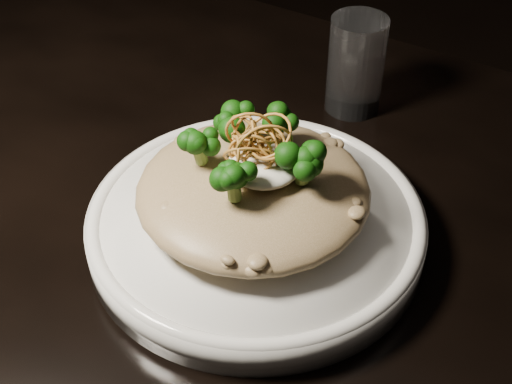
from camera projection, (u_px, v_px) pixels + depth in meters
table at (224, 278)px, 0.72m from camera, size 1.10×0.80×0.75m
plate at (256, 226)px, 0.63m from camera, size 0.30×0.30×0.03m
risotto at (253, 190)px, 0.61m from camera, size 0.20×0.20×0.04m
broccoli at (257, 145)px, 0.58m from camera, size 0.15×0.15×0.05m
cheese at (263, 166)px, 0.59m from camera, size 0.06×0.06×0.02m
shallots at (255, 136)px, 0.57m from camera, size 0.06×0.06×0.04m
drinking_glass at (356, 65)px, 0.77m from camera, size 0.07×0.07×0.11m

